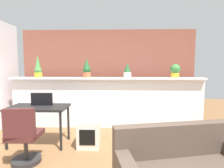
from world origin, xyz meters
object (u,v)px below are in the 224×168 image
at_px(office_chair, 24,140).
at_px(desk, 39,111).
at_px(potted_plant_1, 87,69).
at_px(tv_monitor, 42,99).
at_px(potted_plant_0, 38,68).
at_px(potted_plant_2, 127,71).
at_px(potted_plant_3, 175,70).
at_px(side_cube_shelf, 89,133).

bearing_deg(office_chair, desk, 96.98).
bearing_deg(potted_plant_1, tv_monitor, -129.00).
relative_size(potted_plant_0, desk, 0.48).
xyz_separation_m(potted_plant_2, potted_plant_3, (1.15, 0.01, 0.00)).
height_order(potted_plant_1, desk, potted_plant_1).
bearing_deg(potted_plant_0, desk, -66.69).
xyz_separation_m(potted_plant_0, desk, (0.43, -0.99, -0.80)).
bearing_deg(potted_plant_0, office_chair, -73.29).
bearing_deg(potted_plant_1, potted_plant_3, 1.63).
bearing_deg(desk, potted_plant_1, 52.03).
bearing_deg(potted_plant_3, potted_plant_2, -179.31).
bearing_deg(desk, potted_plant_0, 113.31).
relative_size(potted_plant_3, side_cube_shelf, 0.65).
height_order(potted_plant_0, office_chair, potted_plant_0).
relative_size(potted_plant_0, tv_monitor, 1.27).
height_order(potted_plant_0, side_cube_shelf, potted_plant_0).
distance_m(potted_plant_1, office_chair, 2.13).
height_order(desk, office_chair, office_chair).
relative_size(potted_plant_1, office_chair, 0.51).
xyz_separation_m(potted_plant_1, tv_monitor, (-0.73, -0.90, -0.58)).
height_order(potted_plant_2, office_chair, potted_plant_2).
height_order(potted_plant_2, side_cube_shelf, potted_plant_2).
height_order(potted_plant_0, potted_plant_3, potted_plant_0).
bearing_deg(desk, tv_monitor, 65.96).
height_order(desk, side_cube_shelf, desk).
distance_m(potted_plant_3, side_cube_shelf, 2.51).
bearing_deg(potted_plant_1, potted_plant_2, 2.74).
bearing_deg(potted_plant_3, office_chair, -147.76).
relative_size(potted_plant_2, side_cube_shelf, 0.70).
distance_m(potted_plant_2, office_chair, 2.62).
xyz_separation_m(potted_plant_0, potted_plant_2, (2.17, 0.04, -0.06)).
xyz_separation_m(potted_plant_2, desk, (-1.75, -1.03, -0.74)).
bearing_deg(office_chair, potted_plant_0, 106.71).
bearing_deg(potted_plant_3, side_cube_shelf, -150.03).
xyz_separation_m(potted_plant_3, desk, (-2.90, -1.04, -0.75)).
distance_m(tv_monitor, office_chair, 0.94).
height_order(potted_plant_0, desk, potted_plant_0).
bearing_deg(tv_monitor, office_chair, -86.22).
distance_m(potted_plant_1, potted_plant_3, 2.13).
xyz_separation_m(potted_plant_1, office_chair, (-0.68, -1.71, -1.07)).
relative_size(potted_plant_0, potted_plant_1, 1.15).
xyz_separation_m(potted_plant_3, side_cube_shelf, (-1.92, -1.11, -1.16)).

